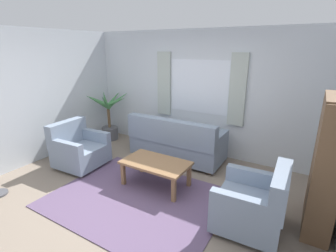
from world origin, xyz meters
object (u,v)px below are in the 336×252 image
object	(u,v)px
couch	(176,143)
bookshelf	(322,171)
armchair_right	(254,204)
armchair_left	(79,149)
potted_plant	(109,119)
coffee_table	(156,165)

from	to	relation	value
couch	bookshelf	xyz separation A→B (m)	(2.53, -0.79, 0.40)
armchair_right	bookshelf	size ratio (longest dim) A/B	0.51
armchair_left	potted_plant	world-z (taller)	potted_plant
coffee_table	potted_plant	world-z (taller)	potted_plant
armchair_left	coffee_table	distance (m)	1.71
armchair_left	bookshelf	world-z (taller)	bookshelf
bookshelf	coffee_table	bearing A→B (deg)	96.97
armchair_right	bookshelf	xyz separation A→B (m)	(0.67, 0.51, 0.41)
potted_plant	armchair_right	bearing A→B (deg)	-21.12
coffee_table	bookshelf	distance (m)	2.36
armchair_right	coffee_table	xyz separation A→B (m)	(-1.64, 0.23, 0.03)
couch	coffee_table	xyz separation A→B (m)	(0.22, -1.07, 0.01)
armchair_left	armchair_right	bearing A→B (deg)	-94.27
couch	potted_plant	size ratio (longest dim) A/B	1.50
armchair_right	bookshelf	bearing A→B (deg)	124.95
armchair_left	potted_plant	size ratio (longest dim) A/B	0.70
couch	bookshelf	world-z (taller)	bookshelf
bookshelf	armchair_right	bearing A→B (deg)	127.31
couch	armchair_left	distance (m)	1.92
armchair_left	bookshelf	xyz separation A→B (m)	(4.02, 0.43, 0.41)
couch	coffee_table	distance (m)	1.10
couch	armchair_right	distance (m)	2.27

